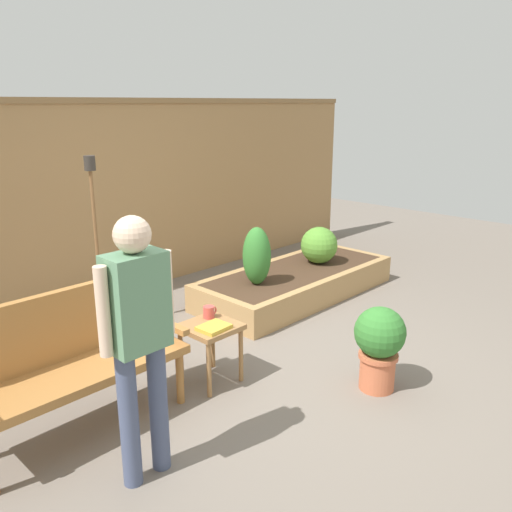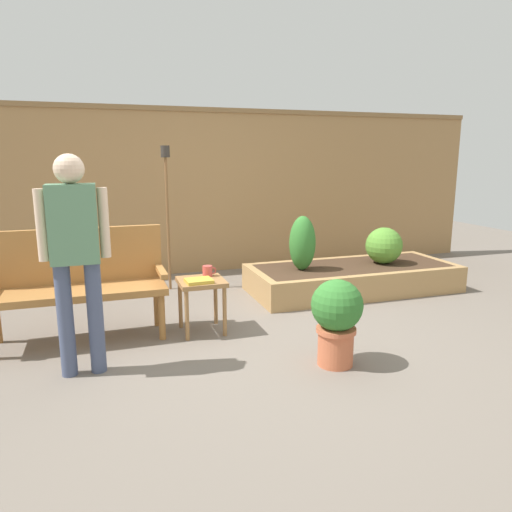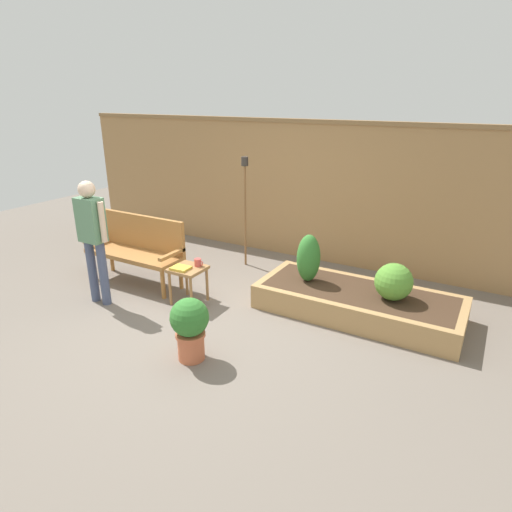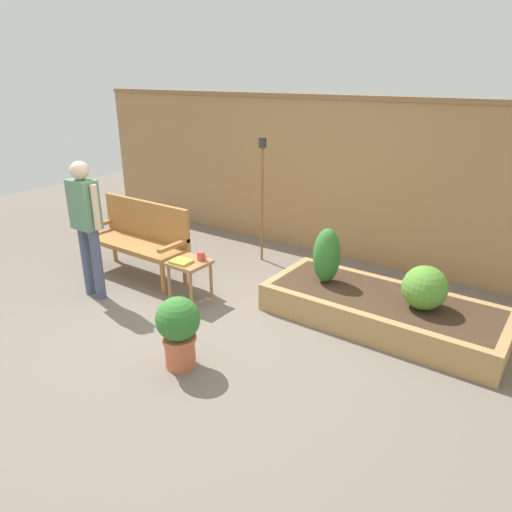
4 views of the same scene
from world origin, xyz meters
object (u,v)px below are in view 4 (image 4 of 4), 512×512
at_px(book_on_table, 181,262).
at_px(tiki_torch, 262,178).
at_px(shrub_far_corner, 425,288).
at_px(person_by_bench, 86,218).
at_px(cup_on_table, 201,256).
at_px(shrub_near_bench, 327,256).
at_px(garden_bench, 140,234).
at_px(side_table, 190,268).
at_px(potted_boxwood, 178,328).

xyz_separation_m(book_on_table, tiki_torch, (-0.03, 1.58, 0.65)).
bearing_deg(shrub_far_corner, person_by_bench, -158.67).
xyz_separation_m(cup_on_table, shrub_near_bench, (1.21, 0.65, 0.07)).
height_order(garden_bench, side_table, garden_bench).
height_order(cup_on_table, book_on_table, cup_on_table).
bearing_deg(side_table, garden_bench, 168.75).
height_order(garden_bench, potted_boxwood, garden_bench).
height_order(garden_bench, book_on_table, garden_bench).
height_order(garden_bench, shrub_near_bench, garden_bench).
xyz_separation_m(potted_boxwood, tiki_torch, (-0.87, 2.49, 0.76)).
relative_size(shrub_near_bench, tiki_torch, 0.36).
relative_size(book_on_table, potted_boxwood, 0.34).
bearing_deg(garden_bench, potted_boxwood, -33.29).
height_order(cup_on_table, shrub_near_bench, shrub_near_bench).
relative_size(cup_on_table, shrub_near_bench, 0.21).
xyz_separation_m(garden_bench, shrub_near_bench, (2.32, 0.55, 0.06)).
height_order(potted_boxwood, person_by_bench, person_by_bench).
relative_size(garden_bench, potted_boxwood, 2.18).
height_order(garden_bench, person_by_bench, person_by_bench).
xyz_separation_m(side_table, shrub_far_corner, (2.35, 0.75, 0.12)).
bearing_deg(cup_on_table, potted_boxwood, -56.82).
height_order(garden_bench, shrub_far_corner, garden_bench).
bearing_deg(tiki_torch, shrub_far_corner, -17.17).
distance_m(potted_boxwood, shrub_far_corner, 2.33).
bearing_deg(side_table, cup_on_table, 51.75).
distance_m(shrub_far_corner, tiki_torch, 2.60).
bearing_deg(shrub_near_bench, tiki_torch, 151.35).
bearing_deg(potted_boxwood, person_by_bench, 166.05).
relative_size(shrub_near_bench, shrub_far_corner, 1.41).
xyz_separation_m(book_on_table, potted_boxwood, (0.84, -0.91, -0.11)).
height_order(side_table, book_on_table, book_on_table).
xyz_separation_m(shrub_far_corner, person_by_bench, (-3.33, -1.30, 0.42)).
distance_m(side_table, shrub_near_bench, 1.51).
relative_size(side_table, shrub_near_bench, 0.79).
bearing_deg(potted_boxwood, book_on_table, 132.80).
relative_size(potted_boxwood, shrub_far_corner, 1.54).
xyz_separation_m(garden_bench, side_table, (1.02, -0.20, -0.15)).
bearing_deg(book_on_table, tiki_torch, 87.66).
distance_m(cup_on_table, tiki_torch, 1.53).
relative_size(garden_bench, tiki_torch, 0.87).
bearing_deg(person_by_bench, shrub_far_corner, 21.33).
bearing_deg(garden_bench, person_by_bench, -87.34).
bearing_deg(shrub_near_bench, potted_boxwood, -105.79).
distance_m(garden_bench, tiki_torch, 1.72).
distance_m(side_table, potted_boxwood, 1.28).
relative_size(garden_bench, side_table, 3.00).
height_order(garden_bench, tiki_torch, tiki_torch).
distance_m(potted_boxwood, person_by_bench, 1.93).
relative_size(side_table, cup_on_table, 3.81).
distance_m(shrub_far_corner, person_by_bench, 3.60).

